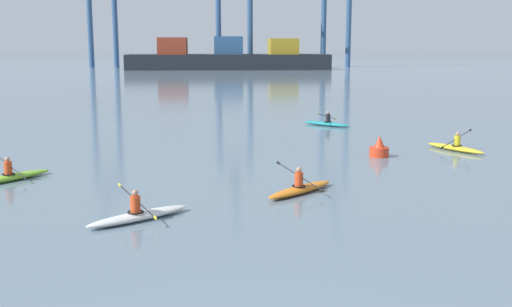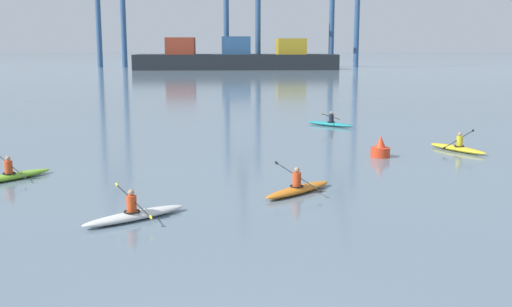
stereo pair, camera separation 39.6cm
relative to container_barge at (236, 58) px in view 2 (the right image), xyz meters
name	(u,v)px [view 2 (the right image)]	position (x,y,z in m)	size (l,w,h in m)	color
container_barge	(236,58)	(0.00, 0.00, 0.00)	(41.67, 10.45, 6.74)	#1E2328
channel_buoy	(380,149)	(5.11, -100.72, -2.00)	(0.90, 0.90, 1.00)	red
kayak_yellow	(458,148)	(9.31, -99.37, -2.18)	(2.14, 3.28, 1.04)	yellow
kayak_teal	(330,123)	(4.62, -89.76, -2.18)	(2.90, 2.75, 0.95)	teal
kayak_lime	(11,175)	(-10.41, -104.82, -2.18)	(2.61, 3.01, 1.07)	#7ABC2D
kayak_orange	(298,188)	(0.47, -107.51, -2.18)	(2.85, 2.80, 1.05)	orange
kayak_white	(135,214)	(-4.82, -110.56, -2.18)	(3.06, 2.55, 0.99)	silver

